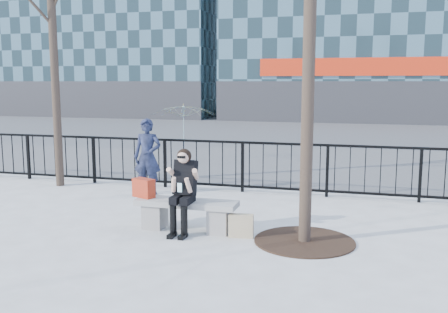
# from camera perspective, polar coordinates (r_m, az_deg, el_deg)

# --- Properties ---
(ground) EXTENTS (120.00, 120.00, 0.00)m
(ground) POSITION_cam_1_polar(r_m,az_deg,el_deg) (8.15, -4.27, -8.36)
(ground) COLOR #9F9F9A
(ground) RESTS_ON ground
(street_surface) EXTENTS (60.00, 23.00, 0.01)m
(street_surface) POSITION_cam_1_polar(r_m,az_deg,el_deg) (22.61, 8.78, 2.44)
(street_surface) COLOR #474747
(street_surface) RESTS_ON ground
(railing) EXTENTS (14.00, 0.06, 1.10)m
(railing) POSITION_cam_1_polar(r_m,az_deg,el_deg) (10.82, 1.11, -1.11)
(railing) COLOR black
(railing) RESTS_ON ground
(tree_grate) EXTENTS (1.50, 1.50, 0.02)m
(tree_grate) POSITION_cam_1_polar(r_m,az_deg,el_deg) (7.64, 9.17, -9.53)
(tree_grate) COLOR black
(tree_grate) RESTS_ON ground
(bench_main) EXTENTS (1.65, 0.46, 0.49)m
(bench_main) POSITION_cam_1_polar(r_m,az_deg,el_deg) (8.07, -4.30, -6.32)
(bench_main) COLOR slate
(bench_main) RESTS_ON ground
(seated_woman) EXTENTS (0.50, 0.64, 1.34)m
(seated_woman) POSITION_cam_1_polar(r_m,az_deg,el_deg) (7.84, -4.73, -4.00)
(seated_woman) COLOR black
(seated_woman) RESTS_ON ground
(handbag) EXTENTS (0.41, 0.30, 0.31)m
(handbag) POSITION_cam_1_polar(r_m,az_deg,el_deg) (8.29, -9.16, -3.57)
(handbag) COLOR #A72B14
(handbag) RESTS_ON bench_main
(shopping_bag) EXTENTS (0.39, 0.19, 0.36)m
(shopping_bag) POSITION_cam_1_polar(r_m,az_deg,el_deg) (7.73, 1.97, -7.92)
(shopping_bag) COLOR beige
(shopping_bag) RESTS_ON ground
(standing_man) EXTENTS (0.62, 0.44, 1.61)m
(standing_man) POSITION_cam_1_polar(r_m,az_deg,el_deg) (10.62, -8.73, -0.02)
(standing_man) COLOR black
(standing_man) RESTS_ON ground
(vendor_umbrella) EXTENTS (2.46, 2.48, 1.74)m
(vendor_umbrella) POSITION_cam_1_polar(r_m,az_deg,el_deg) (15.00, -4.62, 2.77)
(vendor_umbrella) COLOR gold
(vendor_umbrella) RESTS_ON ground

